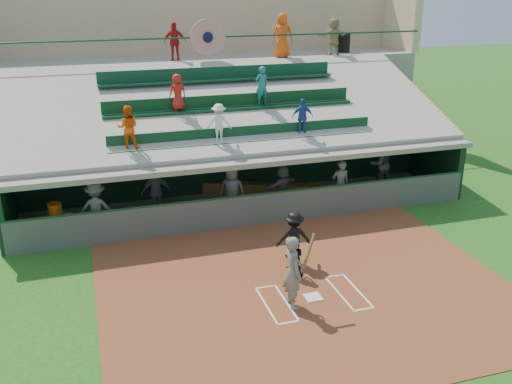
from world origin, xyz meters
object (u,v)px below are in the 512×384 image
object	(u,v)px
home_plate	(313,297)
water_cooler	(55,210)
trash_bin	(344,43)
white_table	(60,226)
catcher	(294,257)
batter_at_plate	(293,272)

from	to	relation	value
home_plate	water_cooler	distance (m)	8.92
home_plate	water_cooler	world-z (taller)	water_cooler
water_cooler	trash_bin	distance (m)	15.73
home_plate	trash_bin	size ratio (longest dim) A/B	0.48
home_plate	trash_bin	bearing A→B (deg)	62.62
white_table	water_cooler	bearing A→B (deg)	149.94
catcher	water_cooler	distance (m)	8.01
home_plate	water_cooler	bearing A→B (deg)	137.06
home_plate	catcher	distance (m)	1.41
batter_at_plate	trash_bin	world-z (taller)	trash_bin
catcher	water_cooler	size ratio (longest dim) A/B	2.56
home_plate	white_table	xyz separation A→B (m)	(-6.42, 5.98, 0.35)
catcher	batter_at_plate	bearing A→B (deg)	87.84
white_table	batter_at_plate	bearing A→B (deg)	-37.11
white_table	trash_bin	size ratio (longest dim) A/B	0.87
water_cooler	trash_bin	xyz separation A→B (m)	(13.37, 7.22, 4.11)
catcher	white_table	size ratio (longest dim) A/B	1.42
white_table	water_cooler	distance (m)	0.57
batter_at_plate	trash_bin	bearing A→B (deg)	60.77
home_plate	batter_at_plate	xyz separation A→B (m)	(-0.66, -0.19, 0.96)
home_plate	catcher	bearing A→B (deg)	92.23
white_table	water_cooler	size ratio (longest dim) A/B	1.81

